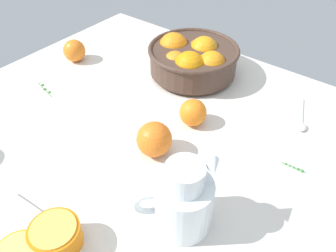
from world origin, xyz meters
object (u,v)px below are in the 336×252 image
orange_half_0 (56,235)px  loose_orange_2 (155,138)px  loose_orange_1 (74,51)px  spoon (302,120)px  loose_orange_0 (193,113)px  fruit_bowl (193,59)px  juice_pitcher (183,204)px

orange_half_0 → loose_orange_2: loose_orange_2 is taller
loose_orange_1 → spoon: bearing=12.2°
loose_orange_0 → orange_half_0: bearing=-89.2°
loose_orange_0 → spoon: loose_orange_0 is taller
loose_orange_2 → fruit_bowl: bearing=110.6°
loose_orange_0 → loose_orange_1: bearing=176.8°
fruit_bowl → loose_orange_1: bearing=-155.4°
loose_orange_1 → loose_orange_2: bearing=-19.2°
loose_orange_0 → loose_orange_1: 45.08cm
orange_half_0 → spoon: size_ratio=0.65×
loose_orange_0 → loose_orange_1: size_ratio=0.98×
juice_pitcher → fruit_bowl: bearing=122.8°
fruit_bowl → loose_orange_2: (11.39, -30.26, -1.34)cm
orange_half_0 → loose_orange_1: (-45.58, 42.78, -0.06)cm
loose_orange_1 → spoon: 67.18cm
loose_orange_0 → loose_orange_2: (-0.95, -12.76, 0.61)cm
juice_pitcher → loose_orange_1: 64.70cm
orange_half_0 → loose_orange_1: loose_orange_1 is taller
orange_half_0 → loose_orange_2: (-1.53, 27.47, 0.48)cm
fruit_bowl → loose_orange_0: 21.50cm
orange_half_0 → loose_orange_0: loose_orange_0 is taller
fruit_bowl → loose_orange_2: size_ratio=3.29×
loose_orange_1 → fruit_bowl: bearing=24.6°
loose_orange_1 → loose_orange_2: 46.65cm
fruit_bowl → spoon: (32.93, -0.72, -4.74)cm
fruit_bowl → orange_half_0: size_ratio=2.99×
fruit_bowl → orange_half_0: (12.91, -57.73, -1.82)cm
loose_orange_2 → spoon: (21.54, 29.54, -3.40)cm
juice_pitcher → loose_orange_1: size_ratio=2.32×
juice_pitcher → loose_orange_0: bearing=120.9°
fruit_bowl → loose_orange_2: 32.36cm
juice_pitcher → orange_half_0: juice_pitcher is taller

